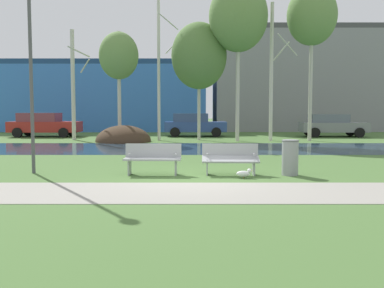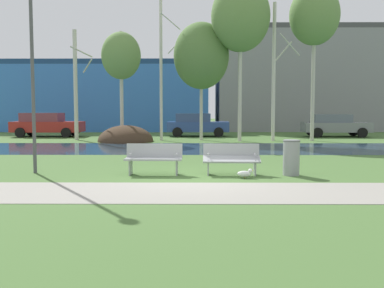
% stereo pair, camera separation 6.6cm
% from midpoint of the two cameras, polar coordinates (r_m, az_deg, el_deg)
% --- Properties ---
extents(ground_plane, '(120.00, 120.00, 0.00)m').
position_cam_midpoint_polar(ground_plane, '(21.69, 0.30, -0.38)').
color(ground_plane, '#476B33').
extents(paved_path_strip, '(60.00, 2.51, 0.01)m').
position_cam_midpoint_polar(paved_path_strip, '(10.01, 0.15, -6.17)').
color(paved_path_strip, gray).
rests_on(paved_path_strip, ground).
extents(river_band, '(80.00, 6.07, 0.01)m').
position_cam_midpoint_polar(river_band, '(20.97, 0.30, -0.54)').
color(river_band, '#284256').
rests_on(river_band, ground).
extents(soil_mound, '(3.12, 3.39, 1.85)m').
position_cam_midpoint_polar(soil_mound, '(25.50, -8.40, 0.32)').
color(soil_mound, '#423021').
rests_on(soil_mound, ground).
extents(bench_left, '(1.61, 0.60, 0.87)m').
position_cam_midpoint_polar(bench_left, '(12.65, -4.76, -1.80)').
color(bench_left, '#9EA0A3').
rests_on(bench_left, ground).
extents(bench_right, '(1.61, 0.60, 0.87)m').
position_cam_midpoint_polar(bench_right, '(12.64, 5.21, -1.80)').
color(bench_right, '#9EA0A3').
rests_on(bench_right, ground).
extents(trash_bin, '(0.48, 0.48, 1.00)m').
position_cam_midpoint_polar(trash_bin, '(12.78, 12.72, -1.62)').
color(trash_bin, gray).
rests_on(trash_bin, ground).
extents(seagull, '(0.45, 0.17, 0.26)m').
position_cam_midpoint_polar(seagull, '(12.06, 6.94, -3.76)').
color(seagull, white).
rests_on(seagull, ground).
extents(streetlamp, '(0.32, 0.32, 6.20)m').
position_cam_midpoint_polar(streetlamp, '(13.80, -19.71, 13.40)').
color(streetlamp, '#4C4C51').
rests_on(streetlamp, ground).
extents(birch_far_left, '(1.17, 2.08, 6.50)m').
position_cam_midpoint_polar(birch_far_left, '(27.53, -14.54, 7.46)').
color(birch_far_left, beige).
rests_on(birch_far_left, ground).
extents(birch_left, '(2.25, 2.25, 6.26)m').
position_cam_midpoint_polar(birch_left, '(26.30, -8.98, 11.02)').
color(birch_left, '#BCB7A8').
rests_on(birch_left, ground).
extents(birch_center_left, '(1.59, 2.62, 9.10)m').
position_cam_midpoint_polar(birch_center_left, '(26.27, -3.83, 10.59)').
color(birch_center_left, beige).
rests_on(birch_center_left, ground).
extents(birch_center, '(3.25, 3.25, 6.90)m').
position_cam_midpoint_polar(birch_center, '(26.67, 1.27, 11.18)').
color(birch_center, '#BCB7A8').
rests_on(birch_center, ground).
extents(birch_center_right, '(3.32, 3.32, 9.03)m').
position_cam_midpoint_polar(birch_center_right, '(26.22, 6.30, 15.86)').
color(birch_center_right, beige).
rests_on(birch_center_right, ground).
extents(birch_right, '(1.56, 2.44, 7.87)m').
position_cam_midpoint_polar(birch_right, '(26.26, 10.57, 9.17)').
color(birch_right, beige).
rests_on(birch_right, ground).
extents(birch_far_right, '(2.84, 2.84, 9.18)m').
position_cam_midpoint_polar(birch_far_right, '(27.30, 15.45, 15.50)').
color(birch_far_right, '#BCB7A8').
rests_on(birch_far_right, ground).
extents(parked_van_nearest_red, '(4.56, 2.12, 1.58)m').
position_cam_midpoint_polar(parked_van_nearest_red, '(31.07, -18.05, 2.41)').
color(parked_van_nearest_red, maroon).
rests_on(parked_van_nearest_red, ground).
extents(parked_sedan_second_blue, '(4.13, 2.00, 1.54)m').
position_cam_midpoint_polar(parked_sedan_second_blue, '(29.95, 0.68, 2.53)').
color(parked_sedan_second_blue, '#2D4793').
rests_on(parked_sedan_second_blue, ground).
extents(parked_hatch_third_grey, '(4.34, 2.05, 1.48)m').
position_cam_midpoint_polar(parked_hatch_third_grey, '(30.91, 17.82, 2.33)').
color(parked_hatch_third_grey, slate).
rests_on(parked_hatch_third_grey, ground).
extents(building_blue_store, '(17.72, 8.75, 5.75)m').
position_cam_midpoint_polar(building_blue_store, '(40.22, -10.82, 5.92)').
color(building_blue_store, '#3870C6').
rests_on(building_blue_store, ground).
extents(building_grey_warehouse, '(15.56, 7.47, 8.54)m').
position_cam_midpoint_polar(building_grey_warehouse, '(40.27, 14.53, 7.84)').
color(building_grey_warehouse, gray).
rests_on(building_grey_warehouse, ground).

